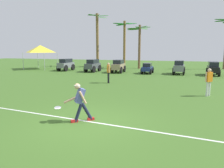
{
  "coord_description": "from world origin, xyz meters",
  "views": [
    {
      "loc": [
        2.97,
        -6.99,
        2.68
      ],
      "look_at": [
        -0.08,
        3.29,
        0.9
      ],
      "focal_mm": 35.0,
      "sensor_mm": 36.0,
      "label": 1
    }
  ],
  "objects_px": {
    "parked_car_slot_d": "(147,68)",
    "teammate_midfield": "(209,80)",
    "parked_car_slot_a": "(66,64)",
    "palm_tree_far_left": "(97,37)",
    "event_tent": "(40,49)",
    "teammate_near_sideline": "(108,71)",
    "parked_car_slot_b": "(93,65)",
    "parked_car_slot_e": "(179,67)",
    "parked_car_slot_f": "(213,68)",
    "palm_tree_left_of_centre": "(124,39)",
    "parked_car_slot_c": "(118,66)",
    "frisbee_in_flight": "(58,108)",
    "palm_tree_right_of_centre": "(139,42)",
    "frisbee_thrower": "(80,100)"
  },
  "relations": [
    {
      "from": "frisbee_thrower",
      "to": "parked_car_slot_f",
      "type": "height_order",
      "value": "frisbee_thrower"
    },
    {
      "from": "parked_car_slot_b",
      "to": "palm_tree_left_of_centre",
      "type": "relative_size",
      "value": 0.38
    },
    {
      "from": "parked_car_slot_f",
      "to": "parked_car_slot_e",
      "type": "bearing_deg",
      "value": 179.5
    },
    {
      "from": "palm_tree_far_left",
      "to": "event_tent",
      "type": "height_order",
      "value": "palm_tree_far_left"
    },
    {
      "from": "event_tent",
      "to": "frisbee_thrower",
      "type": "bearing_deg",
      "value": -52.13
    },
    {
      "from": "parked_car_slot_e",
      "to": "parked_car_slot_c",
      "type": "bearing_deg",
      "value": -176.89
    },
    {
      "from": "parked_car_slot_d",
      "to": "palm_tree_far_left",
      "type": "xyz_separation_m",
      "value": [
        -8.17,
        6.99,
        3.71
      ]
    },
    {
      "from": "teammate_near_sideline",
      "to": "teammate_midfield",
      "type": "relative_size",
      "value": 1.0
    },
    {
      "from": "parked_car_slot_b",
      "to": "parked_car_slot_e",
      "type": "relative_size",
      "value": 1.0
    },
    {
      "from": "frisbee_in_flight",
      "to": "palm_tree_right_of_centre",
      "type": "distance_m",
      "value": 21.84
    },
    {
      "from": "parked_car_slot_d",
      "to": "frisbee_in_flight",
      "type": "bearing_deg",
      "value": -93.78
    },
    {
      "from": "palm_tree_far_left",
      "to": "event_tent",
      "type": "relative_size",
      "value": 2.36
    },
    {
      "from": "teammate_near_sideline",
      "to": "parked_car_slot_a",
      "type": "height_order",
      "value": "teammate_near_sideline"
    },
    {
      "from": "parked_car_slot_d",
      "to": "palm_tree_right_of_centre",
      "type": "relative_size",
      "value": 0.4
    },
    {
      "from": "teammate_near_sideline",
      "to": "parked_car_slot_a",
      "type": "xyz_separation_m",
      "value": [
        -7.7,
        7.55,
        -0.2
      ]
    },
    {
      "from": "parked_car_slot_d",
      "to": "teammate_midfield",
      "type": "bearing_deg",
      "value": -65.02
    },
    {
      "from": "palm_tree_right_of_centre",
      "to": "event_tent",
      "type": "height_order",
      "value": "palm_tree_right_of_centre"
    },
    {
      "from": "event_tent",
      "to": "teammate_near_sideline",
      "type": "bearing_deg",
      "value": -35.72
    },
    {
      "from": "teammate_midfield",
      "to": "palm_tree_left_of_centre",
      "type": "height_order",
      "value": "palm_tree_left_of_centre"
    },
    {
      "from": "parked_car_slot_a",
      "to": "frisbee_in_flight",
      "type": "bearing_deg",
      "value": -62.6
    },
    {
      "from": "palm_tree_left_of_centre",
      "to": "parked_car_slot_b",
      "type": "bearing_deg",
      "value": -105.61
    },
    {
      "from": "frisbee_in_flight",
      "to": "palm_tree_far_left",
      "type": "distance_m",
      "value": 24.72
    },
    {
      "from": "parked_car_slot_a",
      "to": "parked_car_slot_b",
      "type": "relative_size",
      "value": 1.0
    },
    {
      "from": "frisbee_thrower",
      "to": "frisbee_in_flight",
      "type": "bearing_deg",
      "value": -155.69
    },
    {
      "from": "palm_tree_right_of_centre",
      "to": "parked_car_slot_e",
      "type": "bearing_deg",
      "value": -44.47
    },
    {
      "from": "teammate_near_sideline",
      "to": "parked_car_slot_b",
      "type": "distance_m",
      "value": 8.33
    },
    {
      "from": "teammate_near_sideline",
      "to": "teammate_midfield",
      "type": "height_order",
      "value": "same"
    },
    {
      "from": "parked_car_slot_c",
      "to": "frisbee_in_flight",
      "type": "bearing_deg",
      "value": -82.77
    },
    {
      "from": "palm_tree_far_left",
      "to": "parked_car_slot_c",
      "type": "bearing_deg",
      "value": -54.46
    },
    {
      "from": "teammate_midfield",
      "to": "parked_car_slot_a",
      "type": "relative_size",
      "value": 0.64
    },
    {
      "from": "palm_tree_far_left",
      "to": "event_tent",
      "type": "distance_m",
      "value": 8.25
    },
    {
      "from": "frisbee_in_flight",
      "to": "parked_car_slot_a",
      "type": "distance_m",
      "value": 18.81
    },
    {
      "from": "parked_car_slot_f",
      "to": "palm_tree_left_of_centre",
      "type": "distance_m",
      "value": 12.96
    },
    {
      "from": "frisbee_thrower",
      "to": "palm_tree_right_of_centre",
      "type": "bearing_deg",
      "value": 93.86
    },
    {
      "from": "parked_car_slot_f",
      "to": "palm_tree_left_of_centre",
      "type": "xyz_separation_m",
      "value": [
        -10.62,
        6.73,
        3.15
      ]
    },
    {
      "from": "parked_car_slot_e",
      "to": "parked_car_slot_f",
      "type": "bearing_deg",
      "value": -0.5
    },
    {
      "from": "frisbee_thrower",
      "to": "palm_tree_right_of_centre",
      "type": "xyz_separation_m",
      "value": [
        -1.44,
        21.3,
        2.67
      ]
    },
    {
      "from": "parked_car_slot_a",
      "to": "parked_car_slot_c",
      "type": "bearing_deg",
      "value": -2.69
    },
    {
      "from": "parked_car_slot_a",
      "to": "parked_car_slot_b",
      "type": "xyz_separation_m",
      "value": [
        3.57,
        -0.32,
        0.0
      ]
    },
    {
      "from": "frisbee_in_flight",
      "to": "parked_car_slot_e",
      "type": "distance_m",
      "value": 17.28
    },
    {
      "from": "teammate_near_sideline",
      "to": "parked_car_slot_b",
      "type": "height_order",
      "value": "teammate_near_sideline"
    },
    {
      "from": "event_tent",
      "to": "parked_car_slot_d",
      "type": "bearing_deg",
      "value": -4.85
    },
    {
      "from": "frisbee_in_flight",
      "to": "teammate_midfield",
      "type": "height_order",
      "value": "teammate_midfield"
    },
    {
      "from": "frisbee_thrower",
      "to": "palm_tree_left_of_centre",
      "type": "xyz_separation_m",
      "value": [
        -3.85,
        23.11,
        3.07
      ]
    },
    {
      "from": "parked_car_slot_f",
      "to": "parked_car_slot_a",
      "type": "bearing_deg",
      "value": -179.97
    },
    {
      "from": "teammate_near_sideline",
      "to": "palm_tree_far_left",
      "type": "distance_m",
      "value": 15.86
    },
    {
      "from": "frisbee_thrower",
      "to": "parked_car_slot_d",
      "type": "bearing_deg",
      "value": 88.76
    },
    {
      "from": "teammate_midfield",
      "to": "parked_car_slot_e",
      "type": "height_order",
      "value": "teammate_midfield"
    },
    {
      "from": "frisbee_thrower",
      "to": "parked_car_slot_b",
      "type": "height_order",
      "value": "frisbee_thrower"
    },
    {
      "from": "frisbee_in_flight",
      "to": "palm_tree_far_left",
      "type": "relative_size",
      "value": 0.04
    }
  ]
}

